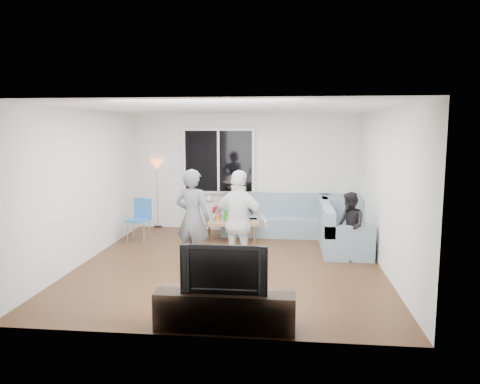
# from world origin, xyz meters

# --- Properties ---
(floor) EXTENTS (5.00, 5.50, 0.04)m
(floor) POSITION_xyz_m (0.00, 0.00, -0.02)
(floor) COLOR #56351C
(floor) RESTS_ON ground
(ceiling) EXTENTS (5.00, 5.50, 0.04)m
(ceiling) POSITION_xyz_m (0.00, 0.00, 2.62)
(ceiling) COLOR white
(ceiling) RESTS_ON ground
(wall_back) EXTENTS (5.00, 0.04, 2.60)m
(wall_back) POSITION_xyz_m (0.00, 2.77, 1.30)
(wall_back) COLOR silver
(wall_back) RESTS_ON ground
(wall_front) EXTENTS (5.00, 0.04, 2.60)m
(wall_front) POSITION_xyz_m (0.00, -2.77, 1.30)
(wall_front) COLOR silver
(wall_front) RESTS_ON ground
(wall_left) EXTENTS (0.04, 5.50, 2.60)m
(wall_left) POSITION_xyz_m (-2.52, 0.00, 1.30)
(wall_left) COLOR silver
(wall_left) RESTS_ON ground
(wall_right) EXTENTS (0.04, 5.50, 2.60)m
(wall_right) POSITION_xyz_m (2.52, 0.00, 1.30)
(wall_right) COLOR silver
(wall_right) RESTS_ON ground
(window_frame) EXTENTS (1.62, 0.06, 1.47)m
(window_frame) POSITION_xyz_m (-0.60, 2.69, 1.55)
(window_frame) COLOR white
(window_frame) RESTS_ON wall_back
(window_glass) EXTENTS (1.50, 0.02, 1.35)m
(window_glass) POSITION_xyz_m (-0.60, 2.65, 1.55)
(window_glass) COLOR black
(window_glass) RESTS_ON window_frame
(window_mullion) EXTENTS (0.05, 0.03, 1.35)m
(window_mullion) POSITION_xyz_m (-0.60, 2.64, 1.55)
(window_mullion) COLOR white
(window_mullion) RESTS_ON window_frame
(radiator) EXTENTS (1.30, 0.12, 0.62)m
(radiator) POSITION_xyz_m (-0.60, 2.65, 0.31)
(radiator) COLOR silver
(radiator) RESTS_ON floor
(potted_plant) EXTENTS (0.25, 0.22, 0.39)m
(potted_plant) POSITION_xyz_m (-0.06, 2.62, 0.82)
(potted_plant) COLOR #396A2A
(potted_plant) RESTS_ON radiator
(vase) EXTENTS (0.22, 0.22, 0.18)m
(vase) POSITION_xyz_m (-0.81, 2.62, 0.71)
(vase) COLOR silver
(vase) RESTS_ON radiator
(sofa_back_section) EXTENTS (2.30, 0.85, 0.85)m
(sofa_back_section) POSITION_xyz_m (0.71, 2.27, 0.42)
(sofa_back_section) COLOR slate
(sofa_back_section) RESTS_ON floor
(sofa_right_section) EXTENTS (2.00, 0.85, 0.85)m
(sofa_right_section) POSITION_xyz_m (2.02, 1.28, 0.42)
(sofa_right_section) COLOR slate
(sofa_right_section) RESTS_ON floor
(sofa_corner) EXTENTS (0.85, 0.85, 0.85)m
(sofa_corner) POSITION_xyz_m (2.09, 2.27, 0.42)
(sofa_corner) COLOR slate
(sofa_corner) RESTS_ON floor
(cushion_yellow) EXTENTS (0.45, 0.40, 0.14)m
(cushion_yellow) POSITION_xyz_m (-0.31, 2.25, 0.51)
(cushion_yellow) COLOR gold
(cushion_yellow) RESTS_ON sofa_back_section
(cushion_red) EXTENTS (0.43, 0.39, 0.13)m
(cushion_red) POSITION_xyz_m (-0.47, 2.33, 0.51)
(cushion_red) COLOR maroon
(cushion_red) RESTS_ON sofa_back_section
(coffee_table) EXTENTS (1.18, 0.77, 0.40)m
(coffee_table) POSITION_xyz_m (-0.20, 1.67, 0.20)
(coffee_table) COLOR #9A774A
(coffee_table) RESTS_ON floor
(pitcher) EXTENTS (0.17, 0.17, 0.17)m
(pitcher) POSITION_xyz_m (-0.25, 1.69, 0.49)
(pitcher) COLOR maroon
(pitcher) RESTS_ON coffee_table
(side_chair) EXTENTS (0.50, 0.50, 0.86)m
(side_chair) POSITION_xyz_m (-2.05, 1.35, 0.43)
(side_chair) COLOR #2969B3
(side_chair) RESTS_ON floor
(floor_lamp) EXTENTS (0.32, 0.32, 1.56)m
(floor_lamp) POSITION_xyz_m (-2.05, 2.76, 0.78)
(floor_lamp) COLOR orange
(floor_lamp) RESTS_ON floor
(player_left) EXTENTS (0.68, 0.53, 1.63)m
(player_left) POSITION_xyz_m (-0.60, -0.19, 0.82)
(player_left) COLOR #4C4D51
(player_left) RESTS_ON floor
(player_right) EXTENTS (1.04, 0.69, 1.65)m
(player_right) POSITION_xyz_m (0.21, -0.51, 0.82)
(player_right) COLOR silver
(player_right) RESTS_ON floor
(spectator_right) EXTENTS (0.56, 0.66, 1.20)m
(spectator_right) POSITION_xyz_m (2.02, 0.43, 0.60)
(spectator_right) COLOR black
(spectator_right) RESTS_ON floor
(spectator_back) EXTENTS (0.91, 0.63, 1.29)m
(spectator_back) POSITION_xyz_m (-0.21, 2.30, 0.65)
(spectator_back) COLOR black
(spectator_back) RESTS_ON floor
(tv_console) EXTENTS (1.60, 0.40, 0.44)m
(tv_console) POSITION_xyz_m (0.25, -2.50, 0.22)
(tv_console) COLOR black
(tv_console) RESTS_ON floor
(television) EXTENTS (0.98, 0.13, 0.57)m
(television) POSITION_xyz_m (0.25, -2.50, 0.72)
(television) COLOR black
(television) RESTS_ON tv_console
(bottle_a) EXTENTS (0.07, 0.07, 0.21)m
(bottle_a) POSITION_xyz_m (-0.49, 1.78, 0.50)
(bottle_a) COLOR orange
(bottle_a) RESTS_ON coffee_table
(bottle_b) EXTENTS (0.08, 0.08, 0.23)m
(bottle_b) POSITION_xyz_m (-0.29, 1.59, 0.52)
(bottle_b) COLOR #1B7E16
(bottle_b) RESTS_ON coffee_table
(bottle_e) EXTENTS (0.07, 0.07, 0.19)m
(bottle_e) POSITION_xyz_m (0.11, 1.78, 0.50)
(bottle_e) COLOR black
(bottle_e) RESTS_ON coffee_table
(bottle_d) EXTENTS (0.07, 0.07, 0.28)m
(bottle_d) POSITION_xyz_m (0.03, 1.61, 0.54)
(bottle_d) COLOR orange
(bottle_d) RESTS_ON coffee_table
(bottle_c) EXTENTS (0.07, 0.07, 0.19)m
(bottle_c) POSITION_xyz_m (-0.14, 1.86, 0.49)
(bottle_c) COLOR black
(bottle_c) RESTS_ON coffee_table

